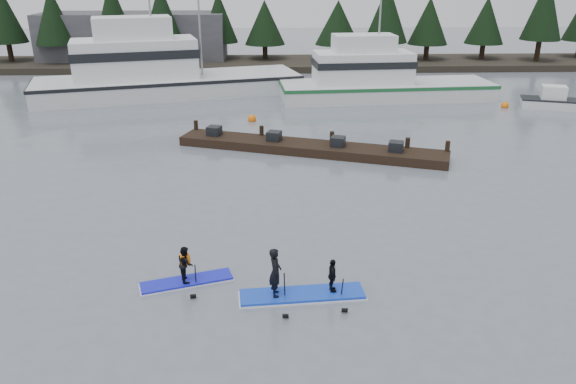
{
  "coord_description": "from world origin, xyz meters",
  "views": [
    {
      "loc": [
        -0.7,
        -14.07,
        9.18
      ],
      "look_at": [
        0.0,
        6.0,
        1.1
      ],
      "focal_mm": 35.0,
      "sensor_mm": 36.0,
      "label": 1
    }
  ],
  "objects_px": {
    "paddleboard_solo": "(186,271)",
    "paddleboard_duo": "(299,284)",
    "fishing_boat_medium": "(380,90)",
    "floating_dock": "(310,148)",
    "fishing_boat_large": "(161,84)"
  },
  "relations": [
    {
      "from": "floating_dock",
      "to": "paddleboard_solo",
      "type": "distance_m",
      "value": 13.99
    },
    {
      "from": "paddleboard_solo",
      "to": "paddleboard_duo",
      "type": "relative_size",
      "value": 0.77
    },
    {
      "from": "paddleboard_solo",
      "to": "paddleboard_duo",
      "type": "height_order",
      "value": "paddleboard_duo"
    },
    {
      "from": "fishing_boat_medium",
      "to": "paddleboard_solo",
      "type": "relative_size",
      "value": 5.46
    },
    {
      "from": "paddleboard_duo",
      "to": "fishing_boat_large",
      "type": "bearing_deg",
      "value": 102.72
    },
    {
      "from": "fishing_boat_medium",
      "to": "paddleboard_duo",
      "type": "distance_m",
      "value": 28.0
    },
    {
      "from": "fishing_boat_large",
      "to": "paddleboard_solo",
      "type": "height_order",
      "value": "fishing_boat_large"
    },
    {
      "from": "fishing_boat_medium",
      "to": "floating_dock",
      "type": "height_order",
      "value": "fishing_boat_medium"
    },
    {
      "from": "fishing_boat_large",
      "to": "floating_dock",
      "type": "relative_size",
      "value": 1.42
    },
    {
      "from": "paddleboard_duo",
      "to": "fishing_boat_medium",
      "type": "bearing_deg",
      "value": 69.79
    },
    {
      "from": "fishing_boat_large",
      "to": "paddleboard_duo",
      "type": "xyz_separation_m",
      "value": [
        8.98,
        -28.64,
        -0.38
      ]
    },
    {
      "from": "fishing_boat_large",
      "to": "fishing_boat_medium",
      "type": "bearing_deg",
      "value": -20.81
    },
    {
      "from": "fishing_boat_large",
      "to": "paddleboard_duo",
      "type": "relative_size",
      "value": 5.4
    },
    {
      "from": "paddleboard_solo",
      "to": "fishing_boat_large",
      "type": "bearing_deg",
      "value": 84.09
    },
    {
      "from": "paddleboard_solo",
      "to": "floating_dock",
      "type": "bearing_deg",
      "value": 52.8
    }
  ]
}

